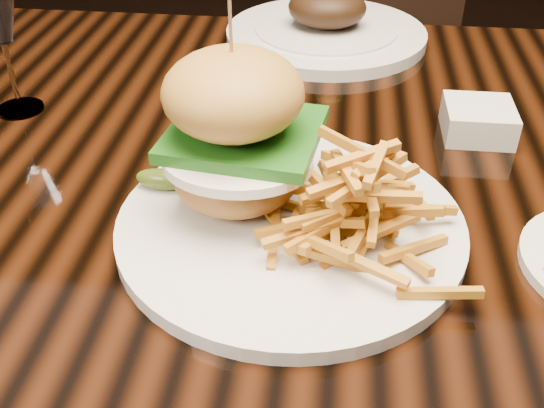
# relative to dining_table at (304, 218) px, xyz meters

# --- Properties ---
(dining_table) EXTENTS (1.60, 0.90, 0.75)m
(dining_table) POSITION_rel_dining_table_xyz_m (0.00, 0.00, 0.00)
(dining_table) COLOR black
(dining_table) RESTS_ON ground
(burger_plate) EXTENTS (0.33, 0.33, 0.22)m
(burger_plate) POSITION_rel_dining_table_xyz_m (-0.01, -0.12, 0.14)
(burger_plate) COLOR silver
(burger_plate) RESTS_ON dining_table
(ramekin) EXTENTS (0.10, 0.10, 0.04)m
(ramekin) POSITION_rel_dining_table_xyz_m (0.20, 0.09, 0.09)
(ramekin) COLOR silver
(ramekin) RESTS_ON dining_table
(far_dish) EXTENTS (0.31, 0.31, 0.10)m
(far_dish) POSITION_rel_dining_table_xyz_m (0.01, 0.36, 0.10)
(far_dish) COLOR silver
(far_dish) RESTS_ON dining_table
(chair_far) EXTENTS (0.53, 0.53, 0.95)m
(chair_far) POSITION_rel_dining_table_xyz_m (0.12, 0.89, -0.13)
(chair_far) COLOR black
(chair_far) RESTS_ON ground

